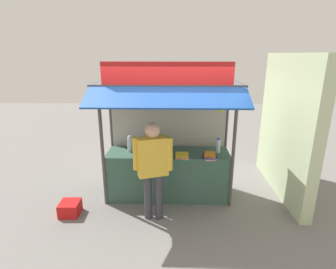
# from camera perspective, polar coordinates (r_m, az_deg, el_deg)

# --- Properties ---
(ground_plane) EXTENTS (20.00, 20.00, 0.00)m
(ground_plane) POSITION_cam_1_polar(r_m,az_deg,el_deg) (5.36, 0.00, -13.00)
(ground_plane) COLOR slate
(stall_counter) EXTENTS (2.29, 0.65, 0.91)m
(stall_counter) POSITION_cam_1_polar(r_m,az_deg,el_deg) (5.15, 0.00, -8.61)
(stall_counter) COLOR #385B4C
(stall_counter) RESTS_ON ground
(stall_structure) EXTENTS (2.49, 1.47, 2.57)m
(stall_structure) POSITION_cam_1_polar(r_m,az_deg,el_deg) (4.85, 0.03, 3.53)
(stall_structure) COLOR #4C4742
(stall_structure) RESTS_ON ground
(water_bottle_front_right) EXTENTS (0.07, 0.07, 0.26)m
(water_bottle_front_right) POSITION_cam_1_polar(r_m,az_deg,el_deg) (5.03, -5.53, -2.19)
(water_bottle_front_right) COLOR silver
(water_bottle_front_right) RESTS_ON stall_counter
(water_bottle_right) EXTENTS (0.09, 0.09, 0.31)m
(water_bottle_right) POSITION_cam_1_polar(r_m,az_deg,el_deg) (5.00, -8.31, -2.12)
(water_bottle_right) COLOR silver
(water_bottle_right) RESTS_ON stall_counter
(water_bottle_mid_left) EXTENTS (0.08, 0.08, 0.28)m
(water_bottle_mid_left) POSITION_cam_1_polar(r_m,az_deg,el_deg) (4.96, -4.49, -2.32)
(water_bottle_mid_left) COLOR silver
(water_bottle_mid_left) RESTS_ON stall_counter
(water_bottle_rear_center) EXTENTS (0.08, 0.08, 0.29)m
(water_bottle_rear_center) POSITION_cam_1_polar(r_m,az_deg,el_deg) (4.99, 10.81, -2.43)
(water_bottle_rear_center) COLOR silver
(water_bottle_rear_center) RESTS_ON stall_counter
(water_bottle_left) EXTENTS (0.07, 0.07, 0.24)m
(water_bottle_left) POSITION_cam_1_polar(r_m,az_deg,el_deg) (5.07, -2.50, -2.08)
(water_bottle_left) COLOR silver
(water_bottle_left) RESTS_ON stall_counter
(magazine_stack_mid_right) EXTENTS (0.27, 0.29, 0.08)m
(magazine_stack_mid_right) POSITION_cam_1_polar(r_m,az_deg,el_deg) (4.75, -5.29, -4.38)
(magazine_stack_mid_right) COLOR red
(magazine_stack_mid_right) RESTS_ON stall_counter
(magazine_stack_back_left) EXTENTS (0.26, 0.33, 0.06)m
(magazine_stack_back_left) POSITION_cam_1_polar(r_m,az_deg,el_deg) (4.72, 3.08, -4.67)
(magazine_stack_back_left) COLOR green
(magazine_stack_back_left) RESTS_ON stall_counter
(magazine_stack_back_right) EXTENTS (0.24, 0.33, 0.08)m
(magazine_stack_back_right) POSITION_cam_1_polar(r_m,az_deg,el_deg) (4.75, 9.09, -4.60)
(magazine_stack_back_right) COLOR white
(magazine_stack_back_right) RESTS_ON stall_counter
(banana_bunch_rightmost) EXTENTS (0.09, 0.09, 0.27)m
(banana_bunch_rightmost) POSITION_cam_1_polar(r_m,az_deg,el_deg) (4.29, 3.88, 6.34)
(banana_bunch_rightmost) COLOR #332D23
(banana_bunch_leftmost) EXTENTS (0.10, 0.10, 0.32)m
(banana_bunch_leftmost) POSITION_cam_1_polar(r_m,az_deg,el_deg) (4.35, 11.37, 5.77)
(banana_bunch_leftmost) COLOR #332D23
(vendor_person) EXTENTS (0.64, 0.34, 1.68)m
(vendor_person) POSITION_cam_1_polar(r_m,az_deg,el_deg) (4.25, -3.30, -6.19)
(vendor_person) COLOR #383842
(vendor_person) RESTS_ON ground
(plastic_crate) EXTENTS (0.35, 0.35, 0.23)m
(plastic_crate) POSITION_cam_1_polar(r_m,az_deg,el_deg) (5.05, -20.44, -14.72)
(plastic_crate) COLOR red
(plastic_crate) RESTS_ON ground
(neighbour_wall) EXTENTS (0.20, 2.40, 2.70)m
(neighbour_wall) POSITION_cam_1_polar(r_m,az_deg,el_deg) (5.54, 24.30, 1.61)
(neighbour_wall) COLOR beige
(neighbour_wall) RESTS_ON ground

